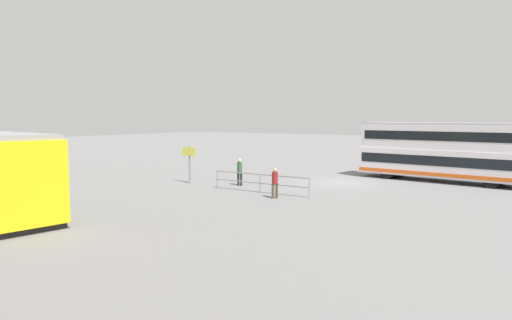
{
  "coord_description": "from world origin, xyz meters",
  "views": [
    {
      "loc": [
        -11.64,
        28.92,
        4.27
      ],
      "look_at": [
        2.93,
        6.01,
        1.81
      ],
      "focal_mm": 33.03,
      "sensor_mm": 36.0,
      "label": 1
    }
  ],
  "objects_px": {
    "pedestrian_crossing": "(275,181)",
    "info_sign": "(189,157)",
    "double_decker_bus": "(445,152)",
    "pedestrian_near_railing": "(240,170)"
  },
  "relations": [
    {
      "from": "pedestrian_crossing",
      "to": "info_sign",
      "type": "bearing_deg",
      "value": -14.55
    },
    {
      "from": "double_decker_bus",
      "to": "pedestrian_near_railing",
      "type": "distance_m",
      "value": 13.71
    },
    {
      "from": "double_decker_bus",
      "to": "info_sign",
      "type": "relative_size",
      "value": 4.81
    },
    {
      "from": "pedestrian_crossing",
      "to": "pedestrian_near_railing",
      "type": "bearing_deg",
      "value": -34.28
    },
    {
      "from": "double_decker_bus",
      "to": "pedestrian_crossing",
      "type": "distance_m",
      "value": 13.25
    },
    {
      "from": "pedestrian_near_railing",
      "to": "pedestrian_crossing",
      "type": "relative_size",
      "value": 1.05
    },
    {
      "from": "pedestrian_crossing",
      "to": "double_decker_bus",
      "type": "bearing_deg",
      "value": -118.49
    },
    {
      "from": "pedestrian_near_railing",
      "to": "pedestrian_crossing",
      "type": "height_order",
      "value": "pedestrian_near_railing"
    },
    {
      "from": "double_decker_bus",
      "to": "pedestrian_crossing",
      "type": "relative_size",
      "value": 7.26
    },
    {
      "from": "pedestrian_crossing",
      "to": "info_sign",
      "type": "distance_m",
      "value": 7.84
    }
  ]
}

